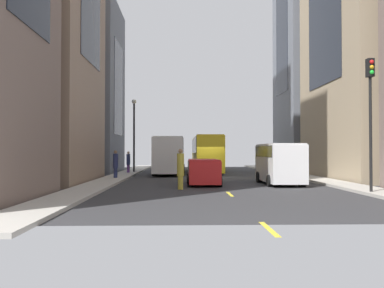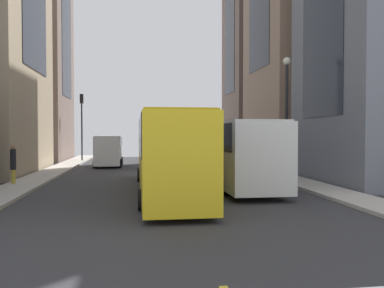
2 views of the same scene
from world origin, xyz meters
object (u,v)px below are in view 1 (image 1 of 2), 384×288
Objects in this scene: city_bus_white at (170,152)px; pedestrian_waiting_curb at (116,163)px; pedestrian_walking_far at (289,160)px; traffic_light_near_corner at (370,100)px; pedestrian_crossing_near at (181,168)px; streetcar_yellow at (206,151)px; delivery_van_white at (279,161)px; car_red_0 at (203,170)px; pedestrian_crossing_mid at (128,161)px.

city_bus_white reaches higher than pedestrian_waiting_curb.
traffic_light_near_corner is (-1.13, -18.14, 3.37)m from pedestrian_walking_far.
streetcar_yellow is at bearing 147.60° from pedestrian_crossing_near.
delivery_van_white is 4.90m from car_red_0.
car_red_0 is 7.78m from pedestrian_waiting_curb.
pedestrian_walking_far is (11.48, -0.58, -0.77)m from city_bus_white.
delivery_van_white is at bearing -7.10° from pedestrian_walking_far.
delivery_van_white reaches higher than pedestrian_waiting_curb.
delivery_van_white is 11.97m from pedestrian_waiting_curb.
delivery_van_white is 2.33× the size of pedestrian_crossing_near.
car_red_0 is at bearing -33.56° from pedestrian_waiting_curb.
delivery_van_white is at bearing -18.71° from pedestrian_waiting_curb.
delivery_van_white is at bearing -60.09° from city_bus_white.
city_bus_white is at bearing 100.89° from car_red_0.
pedestrian_waiting_curb is (-6.29, 4.58, 0.27)m from car_red_0.
car_red_0 is 13.19m from pedestrian_crossing_mid.
pedestrian_crossing_near is (1.08, -15.93, -0.83)m from city_bus_white.
traffic_light_near_corner is (6.68, -21.28, 2.49)m from streetcar_yellow.
traffic_light_near_corner reaches higher than streetcar_yellow.
city_bus_white is 9.33m from pedestrian_waiting_curb.
delivery_van_white is at bearing -76.42° from streetcar_yellow.
pedestrian_crossing_near is 8.89m from pedestrian_waiting_curb.
streetcar_yellow is 15.72m from car_red_0.
delivery_van_white is 2.57× the size of pedestrian_waiting_curb.
pedestrian_crossing_near is 10.27m from traffic_light_near_corner.
pedestrian_crossing_near is at bearing 163.26° from traffic_light_near_corner.
streetcar_yellow is at bearing -100.48° from pedestrian_walking_far.
pedestrian_crossing_mid is (-11.18, 11.32, -0.33)m from delivery_van_white.
pedestrian_walking_far is 1.04× the size of pedestrian_crossing_mid.
car_red_0 is at bearing -177.07° from delivery_van_white.
pedestrian_crossing_near is at bearing -97.94° from streetcar_yellow.
city_bus_white is at bearing -145.03° from streetcar_yellow.
streetcar_yellow is at bearing 103.58° from delivery_van_white.
streetcar_yellow is 15.84m from delivery_van_white.
pedestrian_waiting_curb is (-7.43, -11.05, -0.91)m from streetcar_yellow.
pedestrian_crossing_mid is at bearing 118.62° from car_red_0.
car_red_0 is 3.21m from pedestrian_crossing_near.
streetcar_yellow is at bearing 34.97° from city_bus_white.
car_red_0 is (2.51, -13.07, -1.06)m from city_bus_white.
city_bus_white is at bearing 68.57° from pedestrian_waiting_curb.
pedestrian_crossing_mid is 0.87× the size of pedestrian_crossing_near.
pedestrian_crossing_mid is at bearing -151.45° from streetcar_yellow.
pedestrian_waiting_curb is (-4.85, 7.44, 0.04)m from pedestrian_crossing_near.
pedestrian_crossing_near reaches higher than car_red_0.
traffic_light_near_corner is at bearing -72.56° from streetcar_yellow.
city_bus_white reaches higher than pedestrian_crossing_mid.
traffic_light_near_corner reaches higher than pedestrian_walking_far.
pedestrian_crossing_mid is 15.24m from pedestrian_crossing_near.
pedestrian_waiting_curb is at bearing 143.92° from car_red_0.
pedestrian_waiting_curb is (-15.25, -7.91, -0.03)m from pedestrian_walking_far.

